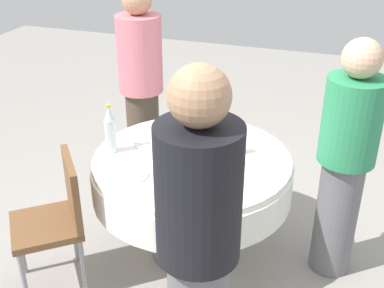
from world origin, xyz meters
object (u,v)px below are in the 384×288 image
plate_left (212,129)px  person_right (141,88)px  plate_inner (131,175)px  dining_table (192,177)px  bottle_brown_near (213,151)px  wine_glass_rear (164,140)px  bottle_green_west (199,129)px  bottle_clear_north (110,130)px  wine_glass_east (235,138)px  person_near (345,160)px  bottle_dark_green_right (186,119)px  person_west (198,254)px  chair_east (58,214)px  plate_front (152,142)px  wine_glass_north (170,168)px  wine_glass_outer (178,146)px

plate_left → person_right: (-0.30, -0.67, 0.11)m
plate_inner → plate_left: bearing=159.3°
dining_table → bottle_brown_near: bottle_brown_near is taller
wine_glass_rear → bottle_green_west: bearing=134.5°
dining_table → bottle_clear_north: bottle_clear_north is taller
wine_glass_east → person_right: size_ratio=0.10×
wine_glass_east → person_right: (-0.57, -0.89, 0.01)m
plate_inner → person_near: bearing=112.3°
bottle_dark_green_right → plate_left: (-0.19, 0.13, -0.14)m
plate_left → person_west: person_west is taller
bottle_brown_near → chair_east: 1.00m
bottle_green_west → person_west: person_west is taller
plate_front → chair_east: bearing=-28.4°
bottle_green_west → person_near: bearing=90.9°
wine_glass_north → plate_front: size_ratio=0.55×
bottle_brown_near → plate_left: bearing=-162.8°
bottle_green_west → chair_east: bearing=-44.1°
plate_front → person_right: 0.70m
plate_left → bottle_dark_green_right: bearing=-34.7°
dining_table → plate_front: bearing=-107.3°
bottle_brown_near → wine_glass_north: (0.23, -0.18, -0.02)m
person_west → plate_inner: bearing=-68.1°
dining_table → bottle_green_west: size_ratio=4.57×
wine_glass_east → plate_left: size_ratio=0.75×
plate_front → person_right: person_right is taller
person_right → bottle_clear_north: bearing=-123.0°
wine_glass_east → plate_left: (-0.28, -0.23, -0.10)m
wine_glass_outer → bottle_dark_green_right: bearing=-169.0°
person_near → chair_east: size_ratio=1.77×
bottle_green_west → person_west: bearing=18.2°
plate_inner → person_near: size_ratio=0.13×
bottle_green_west → plate_inner: size_ratio=1.38×
plate_left → person_west: size_ratio=0.12×
plate_front → person_west: bearing=31.4°
dining_table → wine_glass_east: 0.38m
bottle_clear_north → plate_inner: bearing=46.3°
bottle_green_west → wine_glass_north: 0.47m
bottle_brown_near → bottle_clear_north: (-0.01, -0.68, 0.03)m
bottle_brown_near → wine_glass_north: bottle_brown_near is taller
bottle_brown_near → bottle_green_west: (-0.24, -0.17, 0.01)m
wine_glass_rear → plate_left: size_ratio=0.70×
wine_glass_rear → person_west: person_west is taller
person_near → chair_east: bearing=-75.4°
bottle_clear_north → wine_glass_north: 0.55m
plate_front → person_near: (-0.05, 1.22, 0.06)m
plate_inner → wine_glass_outer: bearing=141.5°
bottle_dark_green_right → wine_glass_outer: 0.30m
plate_front → person_near: bearing=92.4°
wine_glass_outer → plate_inner: (0.25, -0.20, -0.10)m
bottle_clear_north → plate_front: 0.31m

